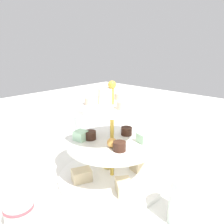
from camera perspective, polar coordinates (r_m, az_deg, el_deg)
The scene contains 7 objects.
ground_plane at distance 0.64m, azimuth -0.00°, elevation -16.12°, with size 2.40×2.40×0.00m, color silver.
tiered_serving_stand at distance 0.60m, azimuth -0.04°, elevation -9.54°, with size 0.28×0.28×0.26m.
water_glass_tall_right at distance 0.81m, azimuth -7.04°, elevation -4.42°, with size 0.07×0.07×0.11m, color silver.
teacup_with_saucer at distance 0.52m, azimuth -22.07°, elevation -22.94°, with size 0.09×0.09×0.05m.
butter_knife_left at distance 0.82m, azimuth 17.03°, elevation -9.18°, with size 0.17×0.01×0.00m, color silver.
butter_knife_right at distance 0.71m, azimuth -24.64°, elevation -14.13°, with size 0.17×0.01×0.00m, color silver.
water_glass_mid_back at distance 0.50m, azimuth 17.61°, elevation -20.44°, with size 0.06×0.06×0.10m, color silver.
Camera 1 is at (-0.37, 0.39, 0.34)m, focal length 36.57 mm.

